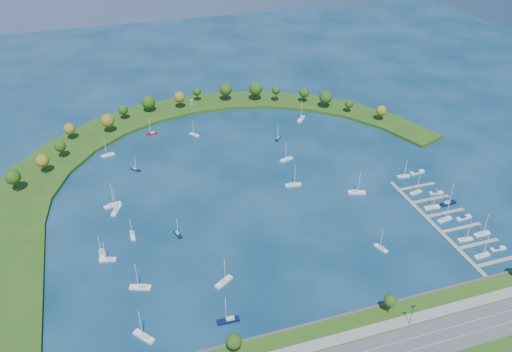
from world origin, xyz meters
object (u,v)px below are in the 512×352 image
object	(u,v)px
moored_boat_17	(381,248)
docked_boat_8	(416,192)
moored_boat_11	(140,287)
docked_boat_1	(498,249)
harbor_tower	(192,102)
moored_boat_9	(278,138)
moored_boat_12	(108,154)
docked_boat_11	(417,172)
dock_system	(446,222)
moored_boat_10	(112,205)
docked_boat_0	(482,255)
docked_boat_4	(445,219)
moored_boat_7	(286,159)
moored_boat_19	(152,133)
docked_boat_9	(436,193)
moored_boat_2	(356,192)
moored_boat_4	(293,184)
moored_boat_16	(224,281)
moored_boat_18	(194,134)
docked_boat_7	(448,203)
docked_boat_5	(464,218)
docked_boat_6	(432,207)
docked_boat_10	(403,176)
docked_boat_3	(482,233)
moored_boat_3	(144,336)
moored_boat_15	(136,169)
moored_boat_1	(108,259)
moored_boat_5	(178,234)
moored_boat_14	(116,210)
moored_boat_6	(102,254)
moored_boat_13	(301,119)
docked_boat_2	(465,239)
moored_boat_0	(228,320)

from	to	relation	value
moored_boat_17	docked_boat_8	size ratio (longest dim) A/B	0.99
moored_boat_11	docked_boat_1	xyz separation A→B (m)	(164.84, -26.56, -0.39)
harbor_tower	moored_boat_9	world-z (taller)	moored_boat_9
moored_boat_12	docked_boat_11	size ratio (longest dim) A/B	1.26
dock_system	moored_boat_10	size ratio (longest dim) A/B	6.07
docked_boat_0	docked_boat_4	distance (m)	29.19
dock_system	moored_boat_7	xyz separation A→B (m)	(-54.95, 83.68, 0.57)
moored_boat_11	moored_boat_19	xyz separation A→B (m)	(25.84, 142.47, -0.08)
moored_boat_19	moored_boat_17	bearing A→B (deg)	118.77
docked_boat_9	moored_boat_2	bearing A→B (deg)	171.63
harbor_tower	moored_boat_12	bearing A→B (deg)	-140.04
moored_boat_4	moored_boat_16	size ratio (longest dim) A/B	0.99
moored_boat_12	moored_boat_18	bearing A→B (deg)	178.51
moored_boat_11	docked_boat_7	size ratio (longest dim) A/B	1.04
moored_boat_18	docked_boat_5	bearing A→B (deg)	-173.42
docked_boat_6	moored_boat_7	bearing A→B (deg)	133.05
moored_boat_4	moored_boat_17	xyz separation A→B (m)	(19.69, -64.11, -0.07)
docked_boat_10	dock_system	bearing A→B (deg)	-83.64
docked_boat_3	docked_boat_0	bearing A→B (deg)	-128.70
docked_boat_7	moored_boat_3	bearing A→B (deg)	-170.97
harbor_tower	moored_boat_19	distance (m)	48.35
moored_boat_2	moored_boat_4	size ratio (longest dim) A/B	1.05
docked_boat_6	moored_boat_17	bearing A→B (deg)	-148.19
moored_boat_2	moored_boat_15	world-z (taller)	moored_boat_2
moored_boat_11	moored_boat_9	bearing A→B (deg)	-112.08
moored_boat_17	docked_boat_9	distance (m)	61.77
docked_boat_3	docked_boat_6	distance (m)	29.01
harbor_tower	docked_boat_10	size ratio (longest dim) A/B	0.35
moored_boat_11	docked_boat_0	xyz separation A→B (m)	(154.37, -28.44, -0.06)
moored_boat_1	moored_boat_5	xyz separation A→B (m)	(34.26, 8.50, -0.04)
moored_boat_14	docked_boat_5	size ratio (longest dim) A/B	1.60
moored_boat_5	moored_boat_14	xyz separation A→B (m)	(-26.99, 29.67, 0.11)
moored_boat_6	docked_boat_3	world-z (taller)	moored_boat_6
docked_boat_4	docked_boat_9	size ratio (longest dim) A/B	1.52
moored_boat_5	docked_boat_6	world-z (taller)	docked_boat_6
moored_boat_11	docked_boat_1	distance (m)	166.96
moored_boat_13	moored_boat_17	xyz separation A→B (m)	(-16.70, -140.94, -0.12)
docked_boat_0	docked_boat_2	xyz separation A→B (m)	(0.00, 12.53, -0.01)
moored_boat_0	moored_boat_12	bearing A→B (deg)	-74.59
moored_boat_9	docked_boat_6	distance (m)	110.20
moored_boat_0	docked_boat_7	size ratio (longest dim) A/B	1.03
moored_boat_7	moored_boat_1	bearing A→B (deg)	13.41
moored_boat_13	docked_boat_10	xyz separation A→B (m)	(27.86, -87.99, -0.12)
moored_boat_3	docked_boat_6	size ratio (longest dim) A/B	1.12
docked_boat_5	moored_boat_19	bearing A→B (deg)	129.17
harbor_tower	docked_boat_7	world-z (taller)	docked_boat_7
docked_boat_3	docked_boat_10	xyz separation A→B (m)	(-8.08, 58.84, -0.05)
moored_boat_16	docked_boat_0	distance (m)	120.94
harbor_tower	docked_boat_3	distance (m)	218.01
moored_boat_10	docked_boat_9	distance (m)	176.45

